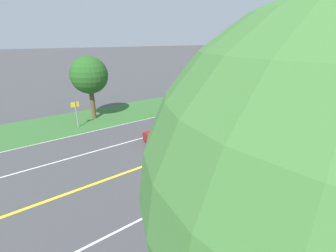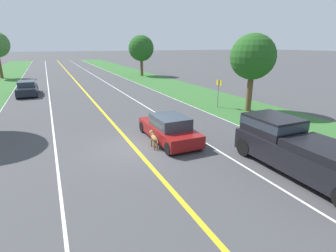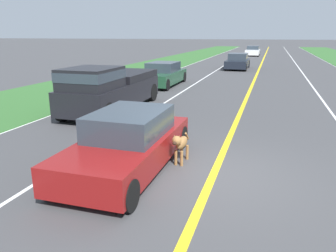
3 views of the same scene
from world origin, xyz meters
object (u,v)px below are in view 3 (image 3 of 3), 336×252
Objects in this scene: pickup_truck at (110,88)px; car_trailing_far at (253,51)px; car_trailing_mid at (238,62)px; dog at (181,144)px; car_trailing_near at (163,75)px; ego_car at (129,142)px.

pickup_truck is 38.69m from car_trailing_far.
car_trailing_mid is (-3.21, -18.59, -0.31)m from pickup_truck.
car_trailing_near is at bearing -67.05° from dog.
ego_car is 6.07m from pickup_truck.
car_trailing_far is (-3.56, -31.20, 0.00)m from car_trailing_near.
car_trailing_far is at bearing -96.51° from car_trailing_near.
car_trailing_far is at bearing -90.32° from ego_car.
dog is at bearing 110.26° from car_trailing_near.
car_trailing_far is at bearing -95.00° from pickup_truck.
car_trailing_near is (0.19, -7.34, -0.31)m from pickup_truck.
car_trailing_mid is at bearing -99.80° from pickup_truck.
car_trailing_mid is 0.92× the size of car_trailing_far.
car_trailing_mid is at bearing -84.82° from dog.
dog is at bearing 92.49° from car_trailing_mid.
car_trailing_mid reaches higher than car_trailing_far.
pickup_truck reaches higher than car_trailing_far.
car_trailing_near is (4.41, -11.95, 0.14)m from dog.
ego_car is 1.25m from dog.
car_trailing_far is (0.85, -43.15, 0.14)m from dog.
car_trailing_far is (-0.24, -43.73, 0.03)m from ego_car.
car_trailing_mid reaches higher than car_trailing_near.
car_trailing_far reaches higher than ego_car.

